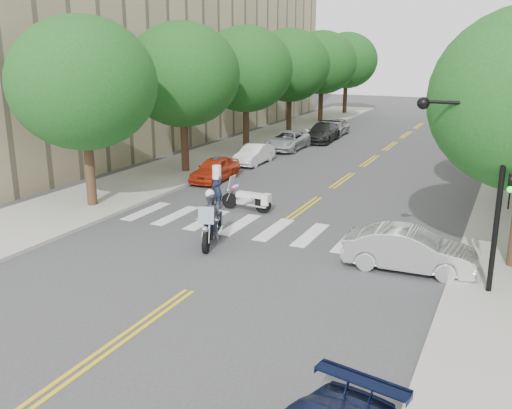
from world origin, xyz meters
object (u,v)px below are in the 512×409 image
Objects in this scene: convertible at (409,250)px; officer_standing at (217,188)px; motorcycle_police at (211,220)px; motorcycle_parked at (250,200)px.

officer_standing is at bearing 65.13° from convertible.
motorcycle_parked is at bearing -102.25° from motorcycle_police.
motorcycle_police is 1.32× the size of officer_standing.
officer_standing reaches higher than convertible.
convertible is at bearing 7.00° from officer_standing.
officer_standing is (-2.11, 4.32, 0.01)m from motorcycle_police.
motorcycle_police is 7.19m from convertible.
officer_standing is at bearing 96.49° from motorcycle_parked.
officer_standing is (-1.59, -0.16, 0.41)m from motorcycle_parked.
motorcycle_police reaches higher than motorcycle_parked.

